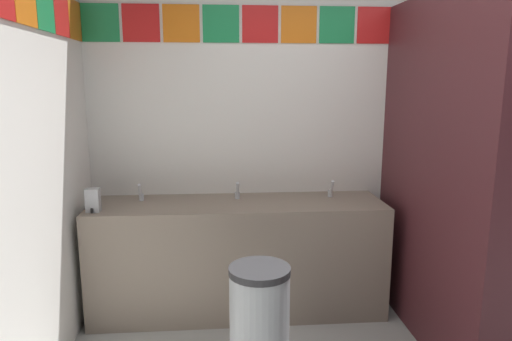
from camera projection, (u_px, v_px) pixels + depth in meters
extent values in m
cube|color=white|center=(351.00, 115.00, 3.57)|extent=(4.02, 0.08, 2.87)
cube|color=#1E8C4C|center=(100.00, 23.00, 3.25)|extent=(0.26, 0.01, 0.26)
cube|color=red|center=(141.00, 23.00, 3.27)|extent=(0.26, 0.01, 0.26)
cube|color=orange|center=(181.00, 23.00, 3.29)|extent=(0.26, 0.01, 0.26)
cube|color=#1E8C4C|center=(221.00, 24.00, 3.31)|extent=(0.26, 0.01, 0.26)
cube|color=red|center=(260.00, 24.00, 3.34)|extent=(0.26, 0.01, 0.26)
cube|color=orange|center=(299.00, 25.00, 3.36)|extent=(0.26, 0.01, 0.26)
cube|color=#1E8C4C|center=(337.00, 25.00, 3.38)|extent=(0.26, 0.01, 0.26)
cube|color=red|center=(375.00, 25.00, 3.40)|extent=(0.26, 0.01, 0.26)
cube|color=orange|center=(412.00, 26.00, 3.43)|extent=(0.26, 0.01, 0.26)
cube|color=#1E8C4C|center=(448.00, 26.00, 3.45)|extent=(0.26, 0.01, 0.26)
cube|color=red|center=(485.00, 26.00, 3.47)|extent=(0.26, 0.01, 0.26)
cube|color=#1E8C4C|center=(45.00, 7.00, 2.58)|extent=(0.01, 0.26, 0.26)
cube|color=red|center=(61.00, 14.00, 2.84)|extent=(0.01, 0.26, 0.26)
cube|color=orange|center=(75.00, 20.00, 3.11)|extent=(0.01, 0.26, 0.26)
cube|color=gray|center=(238.00, 257.00, 3.37)|extent=(2.12, 0.57, 0.83)
cube|color=gray|center=(237.00, 199.00, 3.57)|extent=(2.12, 0.03, 0.08)
cylinder|color=white|center=(139.00, 213.00, 3.22)|extent=(0.34, 0.34, 0.10)
cylinder|color=white|center=(238.00, 211.00, 3.28)|extent=(0.34, 0.34, 0.10)
cylinder|color=white|center=(334.00, 209.00, 3.33)|extent=(0.34, 0.34, 0.10)
cylinder|color=silver|center=(142.00, 197.00, 3.34)|extent=(0.04, 0.04, 0.05)
cylinder|color=silver|center=(140.00, 190.00, 3.28)|extent=(0.02, 0.06, 0.09)
cylinder|color=silver|center=(237.00, 195.00, 3.40)|extent=(0.04, 0.04, 0.05)
cylinder|color=silver|center=(238.00, 188.00, 3.34)|extent=(0.02, 0.06, 0.09)
cylinder|color=silver|center=(330.00, 194.00, 3.45)|extent=(0.04, 0.04, 0.05)
cylinder|color=silver|center=(332.00, 186.00, 3.39)|extent=(0.02, 0.06, 0.09)
cube|color=#B7BABF|center=(93.00, 200.00, 3.04)|extent=(0.09, 0.07, 0.16)
cylinder|color=black|center=(92.00, 211.00, 3.01)|extent=(0.02, 0.02, 0.03)
cube|color=#471E23|center=(426.00, 174.00, 2.88)|extent=(0.04, 1.48, 2.24)
cylinder|color=silver|center=(500.00, 180.00, 2.16)|extent=(0.02, 0.02, 0.10)
cylinder|color=white|center=(466.00, 285.00, 3.39)|extent=(0.38, 0.38, 0.40)
torus|color=white|center=(469.00, 258.00, 3.35)|extent=(0.39, 0.39, 0.05)
cube|color=white|center=(456.00, 229.00, 3.52)|extent=(0.34, 0.17, 0.34)
cylinder|color=#999EA3|center=(260.00, 326.00, 2.60)|extent=(0.34, 0.34, 0.63)
cylinder|color=#262628|center=(260.00, 271.00, 2.54)|extent=(0.35, 0.35, 0.04)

